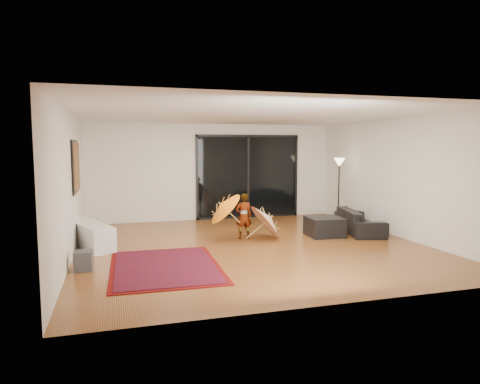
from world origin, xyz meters
name	(u,v)px	position (x,y,z in m)	size (l,w,h in m)	color
floor	(252,246)	(0.00, 0.00, 0.00)	(7.00, 7.00, 0.00)	brown
ceiling	(252,115)	(0.00, 0.00, 2.70)	(7.00, 7.00, 0.00)	white
wall_back	(214,172)	(0.00, 3.50, 1.35)	(7.00, 7.00, 0.00)	silver
wall_front	(337,202)	(0.00, -3.50, 1.35)	(7.00, 7.00, 0.00)	silver
wall_left	(70,186)	(-3.50, 0.00, 1.35)	(7.00, 7.00, 0.00)	silver
wall_right	(398,178)	(3.50, 0.00, 1.35)	(7.00, 7.00, 0.00)	silver
sliding_door	(248,177)	(1.00, 3.47, 1.20)	(3.06, 0.07, 2.40)	black
painting	(76,167)	(-3.46, 1.00, 1.65)	(0.04, 1.28, 1.08)	black
media_console	(89,234)	(-3.25, 0.89, 0.25)	(0.45, 1.80, 0.50)	white
speaker	(83,261)	(-3.25, -0.92, 0.16)	(0.28, 0.28, 0.33)	#424244
persian_rug	(165,266)	(-1.92, -1.10, 0.01)	(1.89, 2.59, 0.02)	#540807
sofa	(359,221)	(2.95, 0.66, 0.28)	(1.89, 0.74, 0.55)	black
ottoman	(324,227)	(1.91, 0.47, 0.22)	(0.77, 0.77, 0.44)	black
floor_lamp	(339,172)	(3.10, 1.95, 1.39)	(0.30, 0.30, 1.76)	black
child	(244,216)	(0.03, 0.70, 0.51)	(0.37, 0.25, 1.03)	#999999
parasol_orange	(220,208)	(-0.52, 0.65, 0.73)	(0.72, 0.85, 0.88)	orange
parasol_white	(271,216)	(0.63, 0.55, 0.50)	(0.73, 0.94, 0.98)	white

